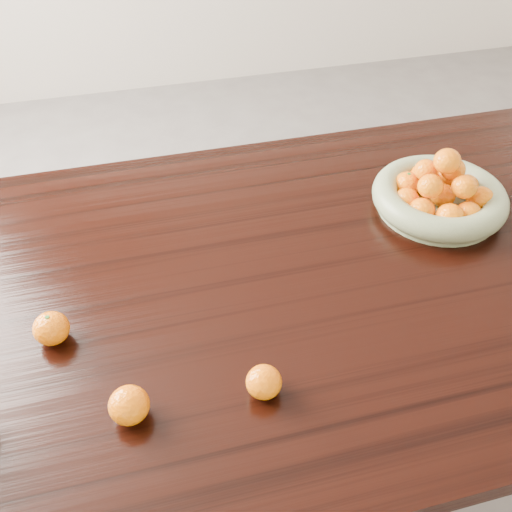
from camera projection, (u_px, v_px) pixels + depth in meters
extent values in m
plane|color=slate|center=(250.00, 467.00, 1.63)|extent=(5.00, 5.00, 0.00)
cube|color=black|center=(248.00, 288.00, 1.14)|extent=(2.00, 1.00, 0.04)
cube|color=black|center=(492.00, 227.00, 1.87)|extent=(0.08, 0.08, 0.71)
cylinder|color=gray|center=(437.00, 207.00, 1.29)|extent=(0.27, 0.27, 0.01)
torus|color=gray|center=(439.00, 197.00, 1.28)|extent=(0.30, 0.30, 0.06)
ellipsoid|color=orange|center=(466.00, 185.00, 1.30)|extent=(0.05, 0.05, 0.05)
ellipsoid|color=orange|center=(447.00, 177.00, 1.32)|extent=(0.06, 0.06, 0.05)
ellipsoid|color=orange|center=(423.00, 176.00, 1.32)|extent=(0.06, 0.06, 0.06)
ellipsoid|color=orange|center=(407.00, 184.00, 1.30)|extent=(0.06, 0.06, 0.06)
ellipsoid|color=orange|center=(407.00, 200.00, 1.26)|extent=(0.06, 0.06, 0.05)
ellipsoid|color=orange|center=(422.00, 210.00, 1.23)|extent=(0.06, 0.06, 0.05)
ellipsoid|color=orange|center=(450.00, 217.00, 1.21)|extent=(0.06, 0.06, 0.06)
ellipsoid|color=orange|center=(468.00, 213.00, 1.22)|extent=(0.05, 0.05, 0.05)
ellipsoid|color=orange|center=(480.00, 199.00, 1.26)|extent=(0.06, 0.06, 0.06)
ellipsoid|color=orange|center=(443.00, 195.00, 1.27)|extent=(0.06, 0.06, 0.05)
ellipsoid|color=orange|center=(453.00, 169.00, 1.27)|extent=(0.05, 0.05, 0.05)
ellipsoid|color=orange|center=(426.00, 170.00, 1.27)|extent=(0.05, 0.05, 0.05)
ellipsoid|color=orange|center=(430.00, 186.00, 1.22)|extent=(0.06, 0.06, 0.05)
ellipsoid|color=orange|center=(464.00, 187.00, 1.21)|extent=(0.05, 0.05, 0.05)
ellipsoid|color=orange|center=(447.00, 161.00, 1.22)|extent=(0.06, 0.06, 0.05)
ellipsoid|color=orange|center=(51.00, 328.00, 1.00)|extent=(0.06, 0.06, 0.06)
ellipsoid|color=orange|center=(129.00, 405.00, 0.88)|extent=(0.06, 0.06, 0.06)
ellipsoid|color=orange|center=(264.00, 382.00, 0.91)|extent=(0.06, 0.06, 0.05)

